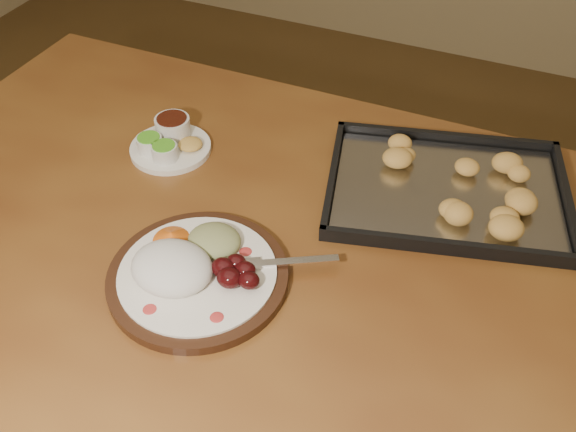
% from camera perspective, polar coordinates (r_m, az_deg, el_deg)
% --- Properties ---
extents(ground, '(4.00, 4.00, 0.00)m').
position_cam_1_polar(ground, '(1.78, -6.97, -14.35)').
color(ground, '#51391C').
rests_on(ground, ground).
extents(dining_table, '(1.50, 0.90, 0.75)m').
position_cam_1_polar(dining_table, '(1.11, -1.32, -5.74)').
color(dining_table, brown).
rests_on(dining_table, ground).
extents(dinner_plate, '(0.33, 0.28, 0.06)m').
position_cam_1_polar(dinner_plate, '(0.98, -8.39, -4.73)').
color(dinner_plate, black).
rests_on(dinner_plate, dining_table).
extents(condiment_saucer, '(0.15, 0.15, 0.05)m').
position_cam_1_polar(condiment_saucer, '(1.24, -10.51, 6.53)').
color(condiment_saucer, silver).
rests_on(condiment_saucer, dining_table).
extents(baking_tray, '(0.47, 0.40, 0.04)m').
position_cam_1_polar(baking_tray, '(1.15, 13.92, 2.45)').
color(baking_tray, black).
rests_on(baking_tray, dining_table).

